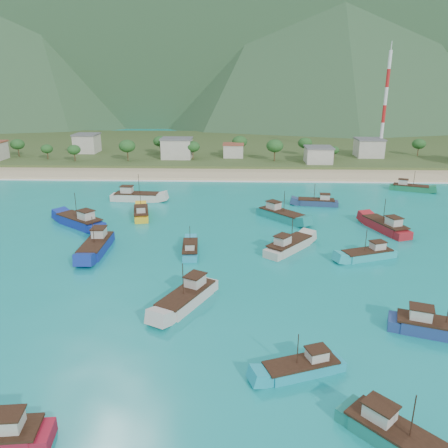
{
  "coord_description": "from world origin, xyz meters",
  "views": [
    {
      "loc": [
        -0.85,
        -62.83,
        29.71
      ],
      "look_at": [
        -3.69,
        18.0,
        3.0
      ],
      "focal_mm": 35.0,
      "sensor_mm": 36.0,
      "label": 1
    }
  ],
  "objects_px": {
    "boat_3": "(80,222)",
    "boat_14": "(190,250)",
    "boat_5": "(399,440)",
    "boat_13": "(368,255)",
    "boat_26": "(96,246)",
    "boat_27": "(302,368)",
    "boat_20": "(410,188)",
    "radio_tower": "(385,105)",
    "boat_12": "(281,215)",
    "boat_0": "(289,246)",
    "boat_17": "(437,329)",
    "boat_25": "(317,203)",
    "boat_10": "(136,197)",
    "boat_28": "(187,298)",
    "boat_6": "(141,214)",
    "boat_7": "(386,227)"
  },
  "relations": [
    {
      "from": "boat_3",
      "to": "boat_14",
      "type": "xyz_separation_m",
      "value": [
        25.07,
        -14.2,
        -0.44
      ]
    },
    {
      "from": "boat_5",
      "to": "boat_14",
      "type": "distance_m",
      "value": 48.7
    },
    {
      "from": "boat_13",
      "to": "boat_5",
      "type": "bearing_deg",
      "value": 147.66
    },
    {
      "from": "boat_26",
      "to": "boat_27",
      "type": "bearing_deg",
      "value": 132.97
    },
    {
      "from": "boat_5",
      "to": "boat_13",
      "type": "distance_m",
      "value": 42.64
    },
    {
      "from": "boat_20",
      "to": "boat_27",
      "type": "relative_size",
      "value": 1.16
    },
    {
      "from": "boat_26",
      "to": "radio_tower",
      "type": "bearing_deg",
      "value": -130.57
    },
    {
      "from": "boat_5",
      "to": "boat_12",
      "type": "distance_m",
      "value": 64.08
    },
    {
      "from": "boat_5",
      "to": "boat_20",
      "type": "xyz_separation_m",
      "value": [
        34.46,
        92.0,
        -0.01
      ]
    },
    {
      "from": "boat_0",
      "to": "boat_3",
      "type": "height_order",
      "value": "boat_3"
    },
    {
      "from": "radio_tower",
      "to": "boat_20",
      "type": "distance_m",
      "value": 53.29
    },
    {
      "from": "boat_27",
      "to": "boat_17",
      "type": "bearing_deg",
      "value": -85.26
    },
    {
      "from": "boat_0",
      "to": "boat_26",
      "type": "xyz_separation_m",
      "value": [
        -35.08,
        -1.62,
        0.1
      ]
    },
    {
      "from": "boat_0",
      "to": "boat_25",
      "type": "height_order",
      "value": "boat_0"
    },
    {
      "from": "boat_10",
      "to": "boat_14",
      "type": "xyz_separation_m",
      "value": [
        17.97,
        -35.54,
        -0.39
      ]
    },
    {
      "from": "boat_17",
      "to": "boat_20",
      "type": "relative_size",
      "value": 1.06
    },
    {
      "from": "boat_26",
      "to": "boat_28",
      "type": "xyz_separation_m",
      "value": [
        18.81,
        -19.01,
        -0.08
      ]
    },
    {
      "from": "boat_12",
      "to": "boat_25",
      "type": "bearing_deg",
      "value": -172.29
    },
    {
      "from": "boat_3",
      "to": "boat_26",
      "type": "relative_size",
      "value": 1.02
    },
    {
      "from": "boat_6",
      "to": "boat_17",
      "type": "bearing_deg",
      "value": -58.0
    },
    {
      "from": "boat_26",
      "to": "boat_12",
      "type": "bearing_deg",
      "value": -150.97
    },
    {
      "from": "boat_20",
      "to": "boat_26",
      "type": "xyz_separation_m",
      "value": [
        -74.09,
        -48.59,
        0.2
      ]
    },
    {
      "from": "radio_tower",
      "to": "boat_14",
      "type": "bearing_deg",
      "value": -122.77
    },
    {
      "from": "boat_26",
      "to": "boat_28",
      "type": "height_order",
      "value": "boat_26"
    },
    {
      "from": "boat_13",
      "to": "boat_26",
      "type": "relative_size",
      "value": 0.83
    },
    {
      "from": "boat_7",
      "to": "boat_28",
      "type": "xyz_separation_m",
      "value": [
        -37.43,
        -32.27,
        -0.05
      ]
    },
    {
      "from": "boat_27",
      "to": "boat_0",
      "type": "bearing_deg",
      "value": -23.76
    },
    {
      "from": "boat_12",
      "to": "boat_27",
      "type": "distance_m",
      "value": 54.36
    },
    {
      "from": "boat_12",
      "to": "boat_28",
      "type": "distance_m",
      "value": 42.81
    },
    {
      "from": "boat_7",
      "to": "boat_13",
      "type": "relative_size",
      "value": 1.22
    },
    {
      "from": "boat_5",
      "to": "boat_17",
      "type": "distance_m",
      "value": 20.68
    },
    {
      "from": "boat_10",
      "to": "boat_26",
      "type": "distance_m",
      "value": 35.34
    },
    {
      "from": "boat_14",
      "to": "boat_25",
      "type": "bearing_deg",
      "value": 44.34
    },
    {
      "from": "boat_0",
      "to": "boat_25",
      "type": "relative_size",
      "value": 1.07
    },
    {
      "from": "boat_20",
      "to": "boat_28",
      "type": "relative_size",
      "value": 0.91
    },
    {
      "from": "boat_17",
      "to": "boat_25",
      "type": "height_order",
      "value": "boat_17"
    },
    {
      "from": "boat_5",
      "to": "boat_26",
      "type": "distance_m",
      "value": 58.78
    },
    {
      "from": "boat_3",
      "to": "boat_17",
      "type": "bearing_deg",
      "value": -87.41
    },
    {
      "from": "boat_10",
      "to": "boat_28",
      "type": "bearing_deg",
      "value": 23.22
    },
    {
      "from": "boat_0",
      "to": "boat_14",
      "type": "height_order",
      "value": "boat_0"
    },
    {
      "from": "boat_6",
      "to": "boat_13",
      "type": "bearing_deg",
      "value": -39.94
    },
    {
      "from": "boat_12",
      "to": "boat_17",
      "type": "distance_m",
      "value": 48.61
    },
    {
      "from": "boat_0",
      "to": "boat_28",
      "type": "xyz_separation_m",
      "value": [
        -16.27,
        -20.63,
        0.02
      ]
    },
    {
      "from": "boat_12",
      "to": "boat_14",
      "type": "bearing_deg",
      "value": 6.97
    },
    {
      "from": "radio_tower",
      "to": "boat_13",
      "type": "distance_m",
      "value": 106.12
    },
    {
      "from": "boat_0",
      "to": "boat_13",
      "type": "bearing_deg",
      "value": 25.39
    },
    {
      "from": "radio_tower",
      "to": "boat_10",
      "type": "height_order",
      "value": "radio_tower"
    },
    {
      "from": "boat_26",
      "to": "boat_20",
      "type": "bearing_deg",
      "value": -147.92
    },
    {
      "from": "boat_6",
      "to": "boat_27",
      "type": "distance_m",
      "value": 62.38
    },
    {
      "from": "boat_25",
      "to": "boat_28",
      "type": "distance_m",
      "value": 57.89
    }
  ]
}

